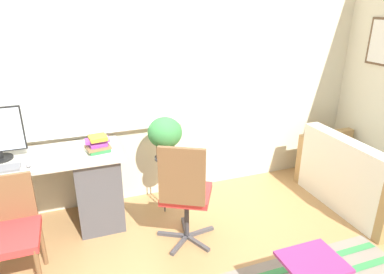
{
  "coord_description": "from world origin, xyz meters",
  "views": [
    {
      "loc": [
        -0.14,
        -2.7,
        2.03
      ],
      "look_at": [
        0.89,
        0.15,
        0.83
      ],
      "focal_mm": 32.0,
      "sensor_mm": 36.0,
      "label": 1
    }
  ],
  "objects_px": {
    "mouse": "(28,166)",
    "folding_stool": "(312,265)",
    "desk_chair_wooden": "(8,230)",
    "plant_stand": "(166,164)",
    "office_chair_swivel": "(185,193)",
    "couch_loveseat": "(358,180)",
    "potted_plant": "(165,135)",
    "book_stack": "(98,144)"
  },
  "relations": [
    {
      "from": "desk_chair_wooden",
      "to": "potted_plant",
      "type": "bearing_deg",
      "value": 24.41
    },
    {
      "from": "book_stack",
      "to": "office_chair_swivel",
      "type": "distance_m",
      "value": 0.9
    },
    {
      "from": "couch_loveseat",
      "to": "folding_stool",
      "type": "distance_m",
      "value": 1.69
    },
    {
      "from": "office_chair_swivel",
      "to": "book_stack",
      "type": "bearing_deg",
      "value": -11.81
    },
    {
      "from": "mouse",
      "to": "office_chair_swivel",
      "type": "xyz_separation_m",
      "value": [
        1.21,
        -0.41,
        -0.27
      ]
    },
    {
      "from": "mouse",
      "to": "office_chair_swivel",
      "type": "relative_size",
      "value": 0.06
    },
    {
      "from": "mouse",
      "to": "plant_stand",
      "type": "height_order",
      "value": "mouse"
    },
    {
      "from": "mouse",
      "to": "plant_stand",
      "type": "distance_m",
      "value": 1.27
    },
    {
      "from": "book_stack",
      "to": "couch_loveseat",
      "type": "height_order",
      "value": "book_stack"
    },
    {
      "from": "desk_chair_wooden",
      "to": "office_chair_swivel",
      "type": "relative_size",
      "value": 0.85
    },
    {
      "from": "potted_plant",
      "to": "folding_stool",
      "type": "bearing_deg",
      "value": -70.64
    },
    {
      "from": "book_stack",
      "to": "couch_loveseat",
      "type": "distance_m",
      "value": 2.69
    },
    {
      "from": "desk_chair_wooden",
      "to": "office_chair_swivel",
      "type": "xyz_separation_m",
      "value": [
        1.36,
        -0.02,
        0.05
      ]
    },
    {
      "from": "couch_loveseat",
      "to": "potted_plant",
      "type": "distance_m",
      "value": 2.1
    },
    {
      "from": "plant_stand",
      "to": "folding_stool",
      "type": "bearing_deg",
      "value": -70.64
    },
    {
      "from": "plant_stand",
      "to": "book_stack",
      "type": "bearing_deg",
      "value": -172.57
    },
    {
      "from": "potted_plant",
      "to": "desk_chair_wooden",
      "type": "bearing_deg",
      "value": -155.88
    },
    {
      "from": "plant_stand",
      "to": "potted_plant",
      "type": "height_order",
      "value": "potted_plant"
    },
    {
      "from": "office_chair_swivel",
      "to": "potted_plant",
      "type": "height_order",
      "value": "same"
    },
    {
      "from": "potted_plant",
      "to": "book_stack",
      "type": "bearing_deg",
      "value": -172.57
    },
    {
      "from": "folding_stool",
      "to": "plant_stand",
      "type": "bearing_deg",
      "value": 109.36
    },
    {
      "from": "plant_stand",
      "to": "potted_plant",
      "type": "distance_m",
      "value": 0.32
    },
    {
      "from": "mouse",
      "to": "folding_stool",
      "type": "distance_m",
      "value": 2.28
    },
    {
      "from": "book_stack",
      "to": "potted_plant",
      "type": "relative_size",
      "value": 0.56
    },
    {
      "from": "folding_stool",
      "to": "book_stack",
      "type": "bearing_deg",
      "value": 128.53
    },
    {
      "from": "couch_loveseat",
      "to": "potted_plant",
      "type": "height_order",
      "value": "potted_plant"
    },
    {
      "from": "book_stack",
      "to": "plant_stand",
      "type": "distance_m",
      "value": 0.74
    },
    {
      "from": "mouse",
      "to": "folding_stool",
      "type": "height_order",
      "value": "mouse"
    },
    {
      "from": "mouse",
      "to": "plant_stand",
      "type": "relative_size",
      "value": 0.11
    },
    {
      "from": "office_chair_swivel",
      "to": "plant_stand",
      "type": "distance_m",
      "value": 0.63
    },
    {
      "from": "desk_chair_wooden",
      "to": "mouse",
      "type": "bearing_deg",
      "value": 68.75
    },
    {
      "from": "desk_chair_wooden",
      "to": "plant_stand",
      "type": "xyz_separation_m",
      "value": [
        1.37,
        0.61,
        0.03
      ]
    },
    {
      "from": "potted_plant",
      "to": "mouse",
      "type": "bearing_deg",
      "value": -169.84
    },
    {
      "from": "desk_chair_wooden",
      "to": "plant_stand",
      "type": "relative_size",
      "value": 1.46
    },
    {
      "from": "book_stack",
      "to": "office_chair_swivel",
      "type": "relative_size",
      "value": 0.23
    },
    {
      "from": "mouse",
      "to": "folding_stool",
      "type": "relative_size",
      "value": 0.14
    },
    {
      "from": "office_chair_swivel",
      "to": "plant_stand",
      "type": "xyz_separation_m",
      "value": [
        0.01,
        0.63,
        -0.03
      ]
    },
    {
      "from": "office_chair_swivel",
      "to": "potted_plant",
      "type": "relative_size",
      "value": 2.38
    },
    {
      "from": "plant_stand",
      "to": "mouse",
      "type": "bearing_deg",
      "value": -169.84
    },
    {
      "from": "plant_stand",
      "to": "potted_plant",
      "type": "bearing_deg",
      "value": 26.57
    },
    {
      "from": "office_chair_swivel",
      "to": "mouse",
      "type": "bearing_deg",
      "value": 10.04
    },
    {
      "from": "mouse",
      "to": "potted_plant",
      "type": "xyz_separation_m",
      "value": [
        1.22,
        0.22,
        0.03
      ]
    }
  ]
}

